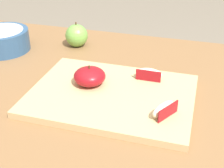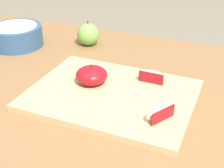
{
  "view_description": "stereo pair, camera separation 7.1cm",
  "coord_description": "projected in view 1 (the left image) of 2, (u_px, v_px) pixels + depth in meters",
  "views": [
    {
      "loc": [
        0.13,
        -0.59,
        1.14
      ],
      "look_at": [
        -0.04,
        0.0,
        0.78
      ],
      "focal_mm": 51.06,
      "sensor_mm": 36.0,
      "label": 1
    },
    {
      "loc": [
        0.2,
        -0.56,
        1.14
      ],
      "look_at": [
        -0.04,
        0.0,
        0.78
      ],
      "focal_mm": 51.06,
      "sensor_mm": 36.0,
      "label": 2
    }
  ],
  "objects": [
    {
      "name": "apple_wedge_middle",
      "position": [
        164.0,
        109.0,
        0.63
      ],
      "size": [
        0.05,
        0.07,
        0.03
      ],
      "color": "beige",
      "rests_on": "cutting_board"
    },
    {
      "name": "whole_apple_granny_green",
      "position": [
        77.0,
        36.0,
        0.97
      ],
      "size": [
        0.07,
        0.07,
        0.08
      ],
      "color": "#70AD47",
      "rests_on": "dining_table"
    },
    {
      "name": "cutting_board",
      "position": [
        112.0,
        95.0,
        0.72
      ],
      "size": [
        0.37,
        0.27,
        0.02
      ],
      "color": "tan",
      "rests_on": "dining_table"
    },
    {
      "name": "apple_wedge_back",
      "position": [
        149.0,
        74.0,
        0.77
      ],
      "size": [
        0.06,
        0.02,
        0.03
      ],
      "color": "beige",
      "rests_on": "cutting_board"
    },
    {
      "name": "dining_table",
      "position": [
        128.0,
        135.0,
        0.76
      ],
      "size": [
        1.47,
        0.81,
        0.75
      ],
      "color": "brown",
      "rests_on": "ground_plane"
    },
    {
      "name": "ceramic_fruit_bowl",
      "position": [
        2.0,
        40.0,
        0.95
      ],
      "size": [
        0.16,
        0.16,
        0.06
      ],
      "color": "#2D517A",
      "rests_on": "dining_table"
    },
    {
      "name": "apple_half_skin_up",
      "position": [
        90.0,
        76.0,
        0.74
      ],
      "size": [
        0.07,
        0.07,
        0.05
      ],
      "color": "maroon",
      "rests_on": "cutting_board"
    }
  ]
}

